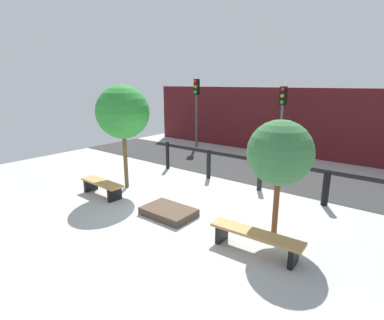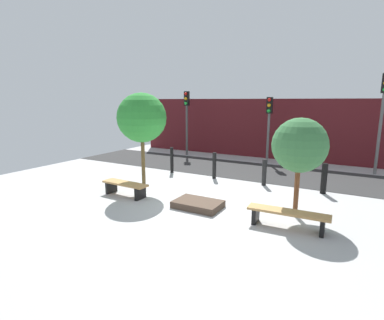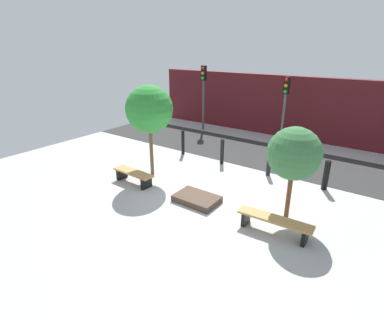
% 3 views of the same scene
% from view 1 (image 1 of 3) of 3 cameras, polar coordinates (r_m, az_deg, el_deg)
% --- Properties ---
extents(ground_plane, '(18.00, 18.00, 0.00)m').
position_cam_1_polar(ground_plane, '(8.29, -2.36, -9.45)').
color(ground_plane, '#A9A9A9').
extents(road_strip, '(18.00, 3.46, 0.01)m').
position_cam_1_polar(road_strip, '(12.09, 12.46, -1.95)').
color(road_strip, '#2D2D2D').
rests_on(road_strip, ground).
extents(building_facade, '(16.20, 0.50, 3.14)m').
position_cam_1_polar(building_facade, '(14.97, 18.72, 6.90)').
color(building_facade, '#511419').
rests_on(building_facade, ground).
extents(bench_left, '(1.65, 0.51, 0.44)m').
position_cam_1_polar(bench_left, '(9.58, -16.79, -4.69)').
color(bench_left, black).
rests_on(bench_left, ground).
extents(bench_right, '(1.94, 0.48, 0.44)m').
position_cam_1_polar(bench_right, '(6.40, 11.99, -14.26)').
color(bench_right, black).
rests_on(bench_right, ground).
extents(planter_bed, '(1.35, 0.90, 0.20)m').
position_cam_1_polar(planter_bed, '(7.95, -4.47, -9.81)').
color(planter_bed, '#4A392D').
rests_on(planter_bed, ground).
extents(tree_behind_left_bench, '(1.67, 1.67, 3.31)m').
position_cam_1_polar(tree_behind_left_bench, '(9.69, -13.06, 8.84)').
color(tree_behind_left_bench, brown).
rests_on(tree_behind_left_bench, ground).
extents(tree_behind_right_bench, '(1.42, 1.42, 2.63)m').
position_cam_1_polar(tree_behind_right_bench, '(6.67, 16.39, 1.24)').
color(tree_behind_right_bench, brown).
rests_on(tree_behind_right_bench, ground).
extents(bollard_far_left, '(0.14, 0.14, 1.09)m').
position_cam_1_polar(bollard_far_left, '(12.00, -4.69, 0.91)').
color(bollard_far_left, black).
rests_on(bollard_far_left, ground).
extents(bollard_left, '(0.15, 0.15, 1.04)m').
position_cam_1_polar(bollard_left, '(10.78, 3.18, -0.78)').
color(bollard_left, black).
rests_on(bollard_left, ground).
extents(bollard_center, '(0.16, 0.16, 0.96)m').
position_cam_1_polar(bollard_center, '(9.83, 12.79, -2.92)').
color(bollard_center, black).
rests_on(bollard_center, ground).
extents(bollard_right, '(0.19, 0.19, 1.02)m').
position_cam_1_polar(bollard_right, '(9.21, 24.14, -4.87)').
color(bollard_right, black).
rests_on(bollard_right, ground).
extents(traffic_light_west, '(0.28, 0.27, 3.54)m').
position_cam_1_polar(traffic_light_west, '(15.77, 0.85, 11.24)').
color(traffic_light_west, '#494949').
rests_on(traffic_light_west, ground).
extents(traffic_light_mid_west, '(0.28, 0.27, 3.21)m').
position_cam_1_polar(traffic_light_mid_west, '(13.51, 16.78, 9.14)').
color(traffic_light_mid_west, '#5A5A5A').
rests_on(traffic_light_mid_west, ground).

